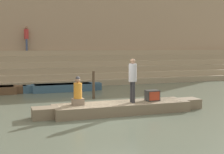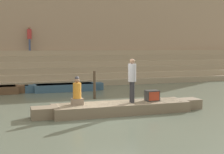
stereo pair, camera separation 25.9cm
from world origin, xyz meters
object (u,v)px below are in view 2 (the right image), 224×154
at_px(person_rowing, 77,93).
at_px(tv_set, 152,96).
at_px(person_standing, 132,77).
at_px(mooring_post, 94,85).
at_px(rowboat_main, 121,107).
at_px(moored_boat_distant, 65,87).
at_px(person_on_steps, 29,37).

relative_size(person_rowing, tv_set, 2.05).
relative_size(person_standing, mooring_post, 1.25).
xyz_separation_m(rowboat_main, tv_set, (1.32, 0.03, 0.40)).
bearing_deg(person_rowing, moored_boat_distant, 95.24).
bearing_deg(person_standing, rowboat_main, 166.97).
xyz_separation_m(tv_set, mooring_post, (-1.45, 3.60, 0.07)).
xyz_separation_m(moored_boat_distant, mooring_post, (0.97, -3.12, 0.46)).
relative_size(rowboat_main, person_on_steps, 3.98).
bearing_deg(rowboat_main, person_rowing, 175.42).
xyz_separation_m(rowboat_main, mooring_post, (-0.12, 3.64, 0.47)).
bearing_deg(tv_set, rowboat_main, 174.16).
xyz_separation_m(person_rowing, moored_boat_distant, (0.64, 6.63, -0.62)).
bearing_deg(person_standing, tv_set, 11.42).
bearing_deg(person_on_steps, tv_set, 25.62).
bearing_deg(mooring_post, person_rowing, -114.58).
distance_m(person_standing, person_rowing, 2.21).
relative_size(rowboat_main, tv_set, 13.06).
bearing_deg(rowboat_main, person_on_steps, 102.45).
relative_size(moored_boat_distant, person_on_steps, 2.63).
height_order(person_rowing, moored_boat_distant, person_rowing).
distance_m(rowboat_main, person_standing, 1.25).
height_order(rowboat_main, moored_boat_distant, moored_boat_distant).
height_order(person_standing, person_on_steps, person_on_steps).
xyz_separation_m(person_rowing, tv_set, (3.05, -0.09, -0.23)).
bearing_deg(mooring_post, moored_boat_distant, 107.21).
relative_size(person_rowing, person_on_steps, 0.63).
bearing_deg(mooring_post, person_on_steps, 107.47).
distance_m(tv_set, mooring_post, 3.89).
bearing_deg(rowboat_main, moored_boat_distant, 98.71).
distance_m(tv_set, moored_boat_distant, 7.15).
height_order(tv_set, moored_boat_distant, tv_set).
height_order(person_rowing, mooring_post, person_rowing).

